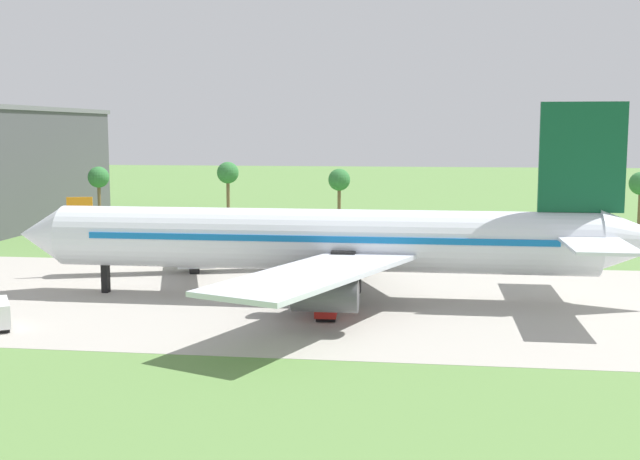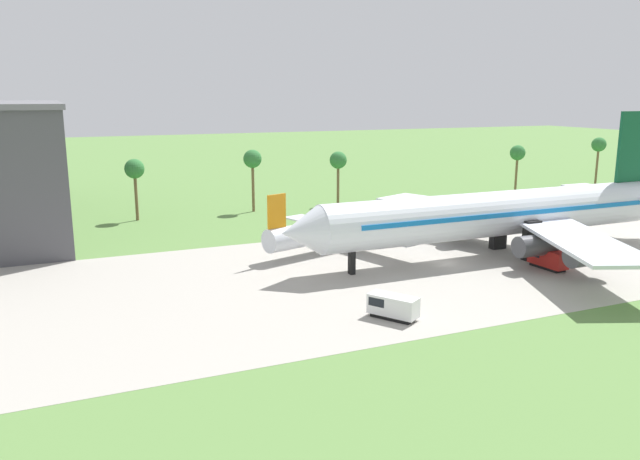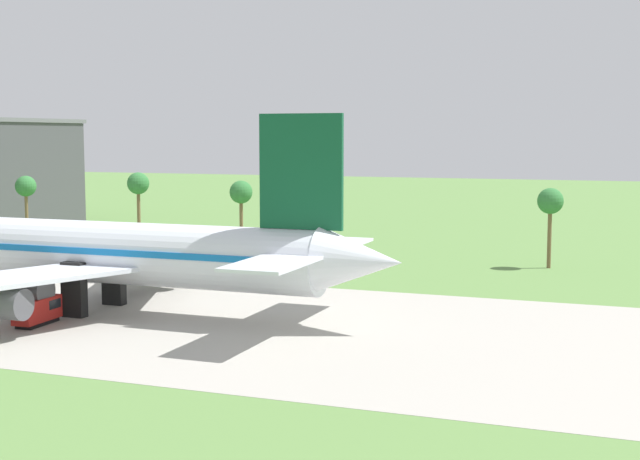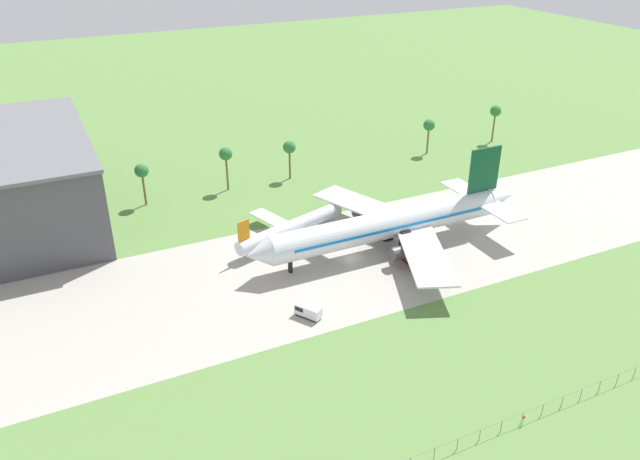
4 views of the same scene
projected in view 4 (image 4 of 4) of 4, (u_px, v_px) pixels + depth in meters
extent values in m
plane|color=#5B8442|center=(351.00, 259.00, 138.52)|extent=(600.00, 600.00, 0.00)
cube|color=#A8A399|center=(351.00, 259.00, 138.51)|extent=(320.00, 44.00, 0.02)
cylinder|color=silver|center=(386.00, 225.00, 139.50)|extent=(56.04, 6.40, 6.40)
cone|color=silver|center=(258.00, 254.00, 127.78)|extent=(5.12, 6.28, 6.28)
cone|color=silver|center=(500.00, 197.00, 151.55)|extent=(8.01, 6.08, 6.08)
cube|color=#146BB7|center=(387.00, 223.00, 139.28)|extent=(47.64, 6.53, 0.64)
cube|color=#0F4C2D|center=(484.00, 170.00, 145.50)|extent=(8.33, 0.50, 10.89)
cube|color=silver|center=(481.00, 199.00, 149.18)|extent=(5.76, 25.62, 0.30)
cube|color=silver|center=(425.00, 254.00, 130.15)|extent=(17.52, 27.37, 0.44)
cube|color=silver|center=(364.00, 205.00, 151.07)|extent=(17.52, 27.37, 0.44)
cylinder|color=#4C4C51|center=(403.00, 252.00, 134.62)|extent=(5.76, 2.88, 2.88)
cylinder|color=#4C4C51|center=(430.00, 263.00, 130.50)|extent=(5.76, 2.88, 2.88)
cylinder|color=#4C4C51|center=(368.00, 223.00, 146.91)|extent=(5.76, 2.88, 2.88)
cylinder|color=#4C4C51|center=(364.00, 210.00, 153.03)|extent=(5.76, 2.88, 2.88)
cube|color=black|center=(290.00, 261.00, 132.08)|extent=(0.70, 0.90, 5.62)
cube|color=black|center=(405.00, 242.00, 139.35)|extent=(2.40, 1.20, 5.62)
cube|color=black|center=(388.00, 229.00, 144.98)|extent=(2.40, 1.20, 5.62)
cylinder|color=silver|center=(291.00, 228.00, 144.91)|extent=(29.57, 12.25, 3.36)
cube|color=orange|center=(243.00, 231.00, 134.87)|extent=(2.95, 1.14, 4.70)
cube|color=silver|center=(291.00, 229.00, 145.07)|extent=(11.99, 26.92, 0.24)
cube|color=black|center=(291.00, 234.00, 145.65)|extent=(2.06, 3.24, 3.19)
cube|color=black|center=(411.00, 263.00, 136.55)|extent=(2.04, 4.76, 0.40)
cube|color=#B21E19|center=(411.00, 257.00, 135.95)|extent=(2.29, 5.60, 2.23)
cube|color=black|center=(407.00, 253.00, 136.97)|extent=(2.14, 2.03, 0.90)
cube|color=black|center=(308.00, 316.00, 118.85)|extent=(3.89, 4.74, 0.40)
cube|color=white|center=(308.00, 311.00, 118.28)|extent=(4.48, 5.51, 2.08)
cube|color=black|center=(302.00, 307.00, 118.82)|extent=(2.70, 2.64, 0.90)
cylinder|color=slate|center=(434.00, 453.00, 87.92)|extent=(0.10, 0.10, 2.10)
cylinder|color=slate|center=(457.00, 444.00, 89.46)|extent=(0.10, 0.10, 2.10)
cylinder|color=slate|center=(480.00, 435.00, 90.99)|extent=(0.10, 0.10, 2.10)
cylinder|color=slate|center=(501.00, 426.00, 92.52)|extent=(0.10, 0.10, 2.10)
cylinder|color=slate|center=(522.00, 418.00, 94.05)|extent=(0.10, 0.10, 2.10)
cylinder|color=slate|center=(543.00, 410.00, 95.59)|extent=(0.10, 0.10, 2.10)
cylinder|color=slate|center=(562.00, 402.00, 97.12)|extent=(0.10, 0.10, 2.10)
cylinder|color=slate|center=(581.00, 394.00, 98.65)|extent=(0.10, 0.10, 2.10)
cylinder|color=slate|center=(600.00, 386.00, 100.18)|extent=(0.10, 0.10, 2.10)
cylinder|color=slate|center=(617.00, 379.00, 101.72)|extent=(0.10, 0.10, 2.10)
cylinder|color=slate|center=(635.00, 372.00, 103.25)|extent=(0.10, 0.10, 2.10)
cylinder|color=slate|center=(523.00, 413.00, 93.59)|extent=(80.00, 0.06, 0.06)
cylinder|color=gray|center=(523.00, 420.00, 93.92)|extent=(0.08, 0.08, 1.60)
cube|color=red|center=(524.00, 417.00, 93.63)|extent=(0.44, 0.03, 0.56)
cube|color=#47474C|center=(13.00, 182.00, 150.30)|extent=(36.00, 60.00, 20.81)
cube|color=slate|center=(2.00, 140.00, 145.31)|extent=(36.72, 61.20, 0.80)
cylinder|color=brown|center=(227.00, 173.00, 169.91)|extent=(0.56, 0.56, 9.90)
sphere|color=#337538|center=(226.00, 154.00, 167.35)|extent=(3.60, 3.60, 3.60)
cylinder|color=brown|center=(428.00, 140.00, 195.35)|extent=(0.56, 0.56, 8.72)
sphere|color=#337538|center=(429.00, 125.00, 193.06)|extent=(3.60, 3.60, 3.60)
cylinder|color=brown|center=(144.00, 189.00, 161.51)|extent=(0.56, 0.56, 8.99)
sphere|color=#337538|center=(142.00, 171.00, 159.16)|extent=(3.60, 3.60, 3.60)
cylinder|color=brown|center=(493.00, 127.00, 204.98)|extent=(0.56, 0.56, 9.87)
sphere|color=#337538|center=(496.00, 111.00, 202.42)|extent=(3.60, 3.60, 3.60)
cylinder|color=brown|center=(290.00, 164.00, 177.27)|extent=(0.56, 0.56, 8.89)
sphere|color=#337538|center=(289.00, 147.00, 174.93)|extent=(3.60, 3.60, 3.60)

